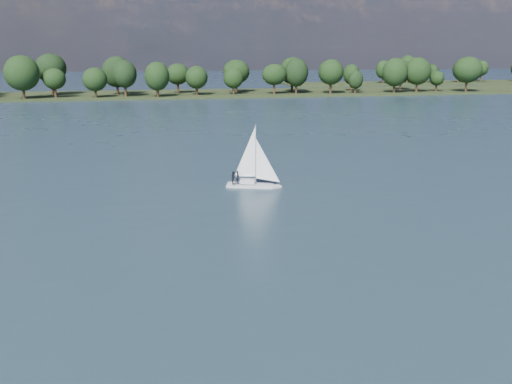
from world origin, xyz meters
TOP-DOWN VIEW (x-y plane):
  - ground at (0.00, 100.00)m, footprint 700.00×700.00m
  - far_shore at (0.00, 212.00)m, footprint 660.00×40.00m
  - far_shore_back at (160.00, 260.00)m, footprint 220.00×30.00m
  - sailboat at (-6.54, 54.91)m, footprint 7.01×3.93m
  - treeline at (-6.88, 207.58)m, footprint 562.85×73.67m

SIDE VIEW (x-z plane):
  - ground at x=0.00m, z-range 0.00..0.00m
  - far_shore at x=0.00m, z-range -0.75..0.75m
  - far_shore_back at x=160.00m, z-range -0.70..0.70m
  - sailboat at x=-6.54m, z-range -1.96..6.94m
  - treeline at x=-6.88m, z-range -1.24..17.42m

